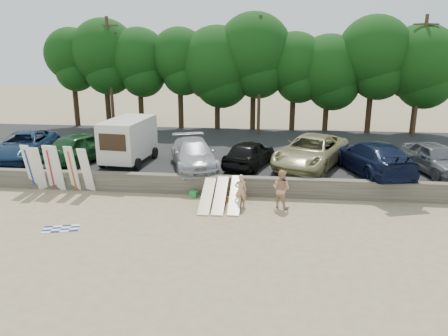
{
  "coord_description": "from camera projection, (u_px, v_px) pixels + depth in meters",
  "views": [
    {
      "loc": [
        3.01,
        -18.66,
        7.73
      ],
      "look_at": [
        0.64,
        3.0,
        1.45
      ],
      "focal_mm": 35.0,
      "sensor_mm": 36.0,
      "label": 1
    }
  ],
  "objects": [
    {
      "name": "ground",
      "position": [
        203.0,
        215.0,
        20.28
      ],
      "size": [
        120.0,
        120.0,
        0.0
      ],
      "primitive_type": "plane",
      "color": "tan",
      "rests_on": "ground"
    },
    {
      "name": "seawall",
      "position": [
        212.0,
        185.0,
        23.01
      ],
      "size": [
        44.0,
        0.5,
        1.0
      ],
      "primitive_type": "cube",
      "color": "#6B6356",
      "rests_on": "ground"
    },
    {
      "name": "parking_lot",
      "position": [
        226.0,
        153.0,
        30.21
      ],
      "size": [
        44.0,
        14.5,
        0.7
      ],
      "primitive_type": "cube",
      "color": "#282828",
      "rests_on": "ground"
    },
    {
      "name": "treeline",
      "position": [
        253.0,
        59.0,
        35.06
      ],
      "size": [
        33.29,
        6.46,
        9.43
      ],
      "color": "#382616",
      "rests_on": "parking_lot"
    },
    {
      "name": "utility_poles",
      "position": [
        259.0,
        73.0,
        33.85
      ],
      "size": [
        25.8,
        0.26,
        9.0
      ],
      "color": "#473321",
      "rests_on": "parking_lot"
    },
    {
      "name": "box_trailer",
      "position": [
        128.0,
        139.0,
        26.06
      ],
      "size": [
        2.74,
        4.39,
        2.67
      ],
      "rotation": [
        0.0,
        0.0,
        -0.1
      ],
      "color": "beige",
      "rests_on": "parking_lot"
    },
    {
      "name": "car_0",
      "position": [
        25.0,
        145.0,
        27.32
      ],
      "size": [
        3.52,
        6.26,
        1.65
      ],
      "primitive_type": "imported",
      "rotation": [
        0.0,
        0.0,
        0.14
      ],
      "color": "#152B4C",
      "rests_on": "parking_lot"
    },
    {
      "name": "car_1",
      "position": [
        84.0,
        146.0,
        26.71
      ],
      "size": [
        4.14,
        5.7,
        1.8
      ],
      "primitive_type": "imported",
      "rotation": [
        0.0,
        0.0,
        2.71
      ],
      "color": "#17401E",
      "rests_on": "parking_lot"
    },
    {
      "name": "car_2",
      "position": [
        194.0,
        154.0,
        25.18
      ],
      "size": [
        3.89,
        6.03,
        1.62
      ],
      "primitive_type": "imported",
      "rotation": [
        0.0,
        0.0,
        0.31
      ],
      "color": "#B2B1B7",
      "rests_on": "parking_lot"
    },
    {
      "name": "car_3",
      "position": [
        249.0,
        153.0,
        25.45
      ],
      "size": [
        3.27,
        5.07,
        1.61
      ],
      "primitive_type": "imported",
      "rotation": [
        0.0,
        0.0,
        2.82
      ],
      "color": "black",
      "rests_on": "parking_lot"
    },
    {
      "name": "car_4",
      "position": [
        311.0,
        151.0,
        25.44
      ],
      "size": [
        5.38,
        7.18,
        1.81
      ],
      "primitive_type": "imported",
      "rotation": [
        0.0,
        0.0,
        -0.42
      ],
      "color": "#9B9362",
      "rests_on": "parking_lot"
    },
    {
      "name": "car_5",
      "position": [
        372.0,
        157.0,
        24.12
      ],
      "size": [
        4.2,
        6.71,
        1.81
      ],
      "primitive_type": "imported",
      "rotation": [
        0.0,
        0.0,
        3.43
      ],
      "color": "black",
      "rests_on": "parking_lot"
    },
    {
      "name": "car_6",
      "position": [
        436.0,
        158.0,
        24.17
      ],
      "size": [
        2.98,
        5.24,
        1.68
      ],
      "primitive_type": "imported",
      "rotation": [
        0.0,
        0.0,
        0.21
      ],
      "color": "#545659",
      "rests_on": "parking_lot"
    },
    {
      "name": "surfboard_upright_0",
      "position": [
        30.0,
        167.0,
        23.43
      ],
      "size": [
        0.58,
        0.66,
        2.56
      ],
      "primitive_type": "cube",
      "rotation": [
        0.21,
        0.0,
        -0.15
      ],
      "color": "white",
      "rests_on": "ground"
    },
    {
      "name": "surfboard_upright_1",
      "position": [
        38.0,
        169.0,
        23.19
      ],
      "size": [
        0.6,
        0.88,
        2.5
      ],
      "primitive_type": "cube",
      "rotation": [
        0.3,
        0.0,
        0.13
      ],
      "color": "white",
      "rests_on": "ground"
    },
    {
      "name": "surfboard_upright_2",
      "position": [
        51.0,
        168.0,
        23.3
      ],
      "size": [
        0.52,
        0.54,
        2.57
      ],
      "primitive_type": "cube",
      "rotation": [
        0.18,
        0.0,
        0.05
      ],
      "color": "white",
      "rests_on": "ground"
    },
    {
      "name": "surfboard_upright_3",
      "position": [
        57.0,
        168.0,
        23.21
      ],
      "size": [
        0.58,
        0.61,
        2.57
      ],
      "primitive_type": "cube",
      "rotation": [
        0.19,
        0.0,
        -0.15
      ],
      "color": "white",
      "rests_on": "ground"
    },
    {
      "name": "surfboard_upright_4",
      "position": [
        72.0,
        169.0,
        23.14
      ],
      "size": [
        0.57,
        0.64,
        2.56
      ],
      "primitive_type": "cube",
      "rotation": [
        0.2,
        0.0,
        -0.13
      ],
      "color": "white",
      "rests_on": "ground"
    },
    {
      "name": "surfboard_upright_5",
      "position": [
        86.0,
        170.0,
        22.94
      ],
      "size": [
        0.56,
        0.83,
        2.51
      ],
      "primitive_type": "cube",
      "rotation": [
        0.29,
        0.0,
        -0.07
      ],
      "color": "white",
      "rests_on": "ground"
    },
    {
      "name": "surfboard_low_0",
      "position": [
        207.0,
        196.0,
        21.41
      ],
      "size": [
        0.56,
        2.88,
        0.98
      ],
      "primitive_type": "cube",
      "rotation": [
        0.31,
        0.0,
        0.0
      ],
      "color": "beige",
      "rests_on": "ground"
    },
    {
      "name": "surfboard_low_1",
      "position": [
        220.0,
        195.0,
        21.36
      ],
      "size": [
        0.56,
        2.86,
        1.05
      ],
      "primitive_type": "cube",
      "rotation": [
        0.34,
        0.0,
        0.0
      ],
      "color": "beige",
      "rests_on": "ground"
    },
    {
      "name": "surfboard_low_2",
      "position": [
        235.0,
        195.0,
        21.31
      ],
      "size": [
        0.56,
        2.83,
        1.12
      ],
      "primitive_type": "cube",
      "rotation": [
        0.36,
        0.0,
        0.0
      ],
      "color": "beige",
      "rests_on": "ground"
    },
    {
      "name": "beachgoer_a",
      "position": [
        241.0,
        191.0,
        21.16
      ],
      "size": [
        0.65,
        0.49,
        1.63
      ],
      "primitive_type": "imported",
      "rotation": [
        0.0,
        0.0,
        3.31
      ],
      "color": "tan",
      "rests_on": "ground"
    },
    {
      "name": "beachgoer_b",
      "position": [
        281.0,
        189.0,
        21.01
      ],
      "size": [
        1.16,
        1.09,
        1.89
      ],
      "primitive_type": "imported",
      "rotation": [
        0.0,
        0.0,
        2.6
      ],
      "color": "tan",
      "rests_on": "ground"
    },
    {
      "name": "cooler",
      "position": [
        194.0,
        194.0,
        22.62
      ],
      "size": [
        0.45,
        0.39,
        0.32
      ],
      "primitive_type": "cube",
      "rotation": [
        0.0,
        0.0,
        -0.28
      ],
      "color": "#279043",
      "rests_on": "ground"
    },
    {
      "name": "gear_bag",
      "position": [
        231.0,
        199.0,
        22.05
      ],
      "size": [
        0.36,
        0.33,
        0.22
      ],
      "primitive_type": "cube",
      "rotation": [
        0.0,
        0.0,
        -0.32
      ],
      "color": "orange",
      "rests_on": "ground"
    },
    {
      "name": "beach_towel",
      "position": [
        61.0,
        229.0,
        18.79
      ],
      "size": [
        1.85,
        1.85,
        0.0
      ],
      "primitive_type": "plane",
      "rotation": [
        0.0,
        0.0,
        0.27
      ],
      "color": "white",
      "rests_on": "ground"
    }
  ]
}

